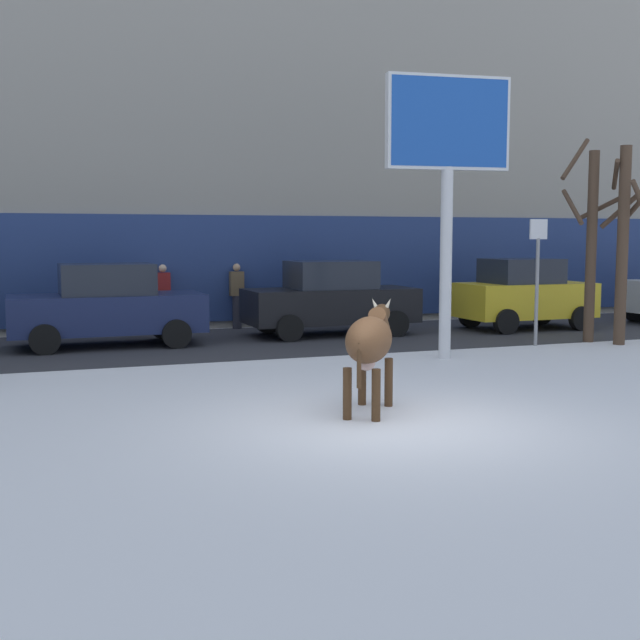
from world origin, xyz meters
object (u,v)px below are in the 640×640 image
billboard (448,140)px  car_yellow_hatchback (524,294)px  street_sign (537,271)px  pedestrian_near_billboard (237,296)px  pedestrian_by_cars (149,298)px  cow_brown (370,341)px  car_navy_sedan (107,306)px  car_black_sedan (331,299)px  bare_tree_right_lot (626,238)px  bare_tree_left_lot (591,236)px  pedestrian_far_left (163,298)px

billboard → car_yellow_hatchback: 6.82m
car_yellow_hatchback → street_sign: size_ratio=1.25×
street_sign → billboard: bearing=-161.2°
pedestrian_near_billboard → street_sign: (5.47, -5.54, 0.79)m
pedestrian_by_cars → cow_brown: bearing=-81.7°
car_navy_sedan → car_black_sedan: (5.39, 0.23, 0.00)m
bare_tree_right_lot → street_sign: 2.16m
pedestrian_by_cars → car_navy_sedan: bearing=-118.0°
car_yellow_hatchback → street_sign: bearing=-119.7°
bare_tree_left_lot → car_navy_sedan: bearing=164.1°
street_sign → bare_tree_left_lot: bearing=6.6°
billboard → bare_tree_left_lot: bearing=14.6°
car_navy_sedan → car_yellow_hatchback: size_ratio=1.20×
bare_tree_left_lot → cow_brown: bearing=-146.4°
pedestrian_far_left → bare_tree_left_lot: bearing=-30.9°
billboard → street_sign: 3.99m
pedestrian_far_left → bare_tree_right_lot: bearing=-32.8°
car_black_sedan → bare_tree_right_lot: 6.99m
cow_brown → pedestrian_far_left: bearing=96.4°
car_black_sedan → street_sign: size_ratio=1.49×
pedestrian_by_cars → bare_tree_right_lot: size_ratio=0.39×
bare_tree_left_lot → car_black_sedan: bearing=148.0°
bare_tree_right_lot → car_navy_sedan: bearing=161.5°
pedestrian_far_left → street_sign: (7.40, -5.54, 0.79)m
cow_brown → pedestrian_near_billboard: 10.56m
bare_tree_right_lot → cow_brown: bearing=-151.3°
car_navy_sedan → street_sign: 9.59m
bare_tree_right_lot → street_sign: bearing=165.9°
billboard → car_black_sedan: bearing=100.3°
cow_brown → bare_tree_left_lot: bare_tree_left_lot is taller
pedestrian_far_left → street_sign: street_sign is taller
pedestrian_far_left → cow_brown: bearing=-83.6°
car_navy_sedan → car_yellow_hatchback: bearing=-1.5°
car_black_sedan → car_yellow_hatchback: bearing=-5.6°
billboard → car_yellow_hatchback: size_ratio=1.58×
cow_brown → pedestrian_far_left: size_ratio=1.04×
cow_brown → car_yellow_hatchback: bearing=45.0°
cow_brown → pedestrian_by_cars: 10.64m
street_sign → car_black_sedan: bearing=136.7°
billboard → cow_brown: bearing=-130.2°
pedestrian_far_left → car_navy_sedan: bearing=-124.3°
pedestrian_by_cars → bare_tree_left_lot: size_ratio=0.37×
bare_tree_right_lot → bare_tree_left_lot: bearing=121.2°
car_black_sedan → pedestrian_by_cars: (-4.14, 2.12, -0.03)m
bare_tree_left_lot → pedestrian_near_billboard: bearing=142.7°
bare_tree_right_lot → pedestrian_far_left: bearing=147.2°
cow_brown → billboard: (3.40, 4.02, 3.32)m
billboard → car_navy_sedan: 8.19m
car_yellow_hatchback → pedestrian_far_left: bearing=163.8°
pedestrian_near_billboard → pedestrian_by_cars: 2.29m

